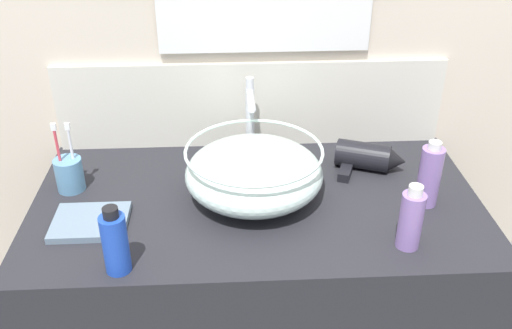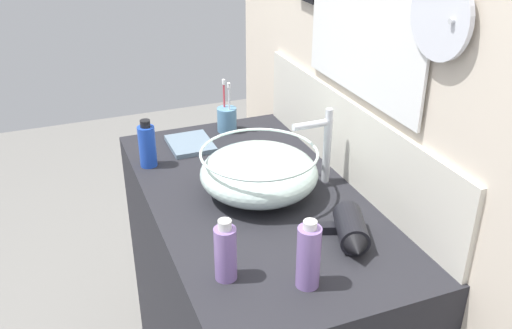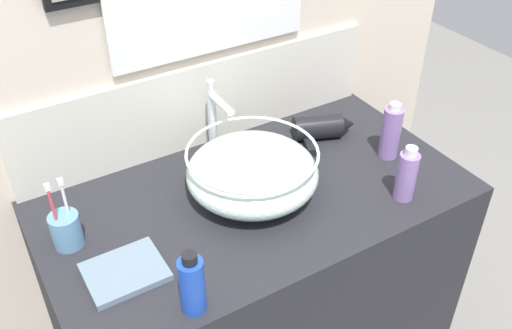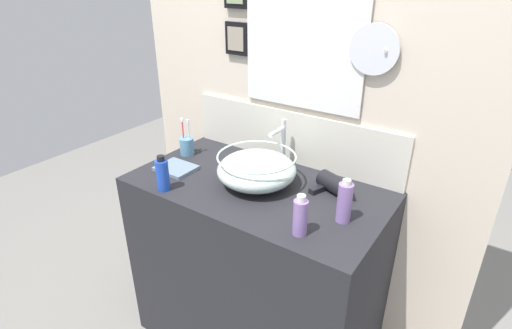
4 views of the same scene
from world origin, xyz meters
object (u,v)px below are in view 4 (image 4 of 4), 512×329
object	(u,v)px
glass_bowl_sink	(257,169)
hand_towel	(176,168)
shampoo_bottle	(300,217)
hair_drier	(336,186)
spray_bottle	(163,174)
soap_dispenser	(344,202)
toothbrush_cup	(187,146)
faucet	(282,141)

from	to	relation	value
glass_bowl_sink	hand_towel	xyz separation A→B (m)	(-0.39, -0.10, -0.06)
shampoo_bottle	hand_towel	world-z (taller)	shampoo_bottle
glass_bowl_sink	hair_drier	size ratio (longest dim) A/B	1.71
spray_bottle	shampoo_bottle	bearing A→B (deg)	4.29
glass_bowl_sink	hair_drier	xyz separation A→B (m)	(0.31, 0.12, -0.04)
spray_bottle	hand_towel	size ratio (longest dim) A/B	0.91
glass_bowl_sink	shampoo_bottle	distance (m)	0.39
spray_bottle	glass_bowl_sink	bearing A→B (deg)	41.21
soap_dispenser	toothbrush_cup	bearing A→B (deg)	172.79
glass_bowl_sink	hand_towel	size ratio (longest dim) A/B	1.97
hair_drier	spray_bottle	xyz separation A→B (m)	(-0.61, -0.38, 0.04)
spray_bottle	toothbrush_cup	bearing A→B (deg)	117.65
glass_bowl_sink	soap_dispenser	xyz separation A→B (m)	(0.42, -0.05, 0.01)
shampoo_bottle	hand_towel	bearing A→B (deg)	170.84
shampoo_bottle	spray_bottle	size ratio (longest dim) A/B	1.00
faucet	toothbrush_cup	world-z (taller)	faucet
toothbrush_cup	glass_bowl_sink	bearing A→B (deg)	-7.59
spray_bottle	faucet	bearing A→B (deg)	57.27
glass_bowl_sink	spray_bottle	world-z (taller)	spray_bottle
hair_drier	hand_towel	world-z (taller)	hair_drier
spray_bottle	soap_dispenser	bearing A→B (deg)	16.30
faucet	glass_bowl_sink	bearing A→B (deg)	-90.00
glass_bowl_sink	hand_towel	bearing A→B (deg)	-165.86
hair_drier	glass_bowl_sink	bearing A→B (deg)	-158.79
hair_drier	shampoo_bottle	distance (m)	0.34
toothbrush_cup	hand_towel	size ratio (longest dim) A/B	1.10
shampoo_bottle	soap_dispenser	distance (m)	0.19
faucet	hair_drier	distance (m)	0.34
hair_drier	hand_towel	distance (m)	0.73
glass_bowl_sink	faucet	distance (m)	0.21
hand_towel	faucet	bearing A→B (deg)	37.71
toothbrush_cup	shampoo_bottle	bearing A→B (deg)	-19.11
faucet	spray_bottle	distance (m)	0.55
toothbrush_cup	spray_bottle	distance (m)	0.36
toothbrush_cup	soap_dispenser	world-z (taller)	toothbrush_cup
hair_drier	shampoo_bottle	size ratio (longest dim) A/B	1.28
hand_towel	soap_dispenser	bearing A→B (deg)	3.37
glass_bowl_sink	soap_dispenser	bearing A→B (deg)	-6.78
soap_dispenser	hand_towel	size ratio (longest dim) A/B	0.99
glass_bowl_sink	toothbrush_cup	bearing A→B (deg)	172.41
glass_bowl_sink	soap_dispenser	distance (m)	0.42
faucet	hair_drier	world-z (taller)	faucet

